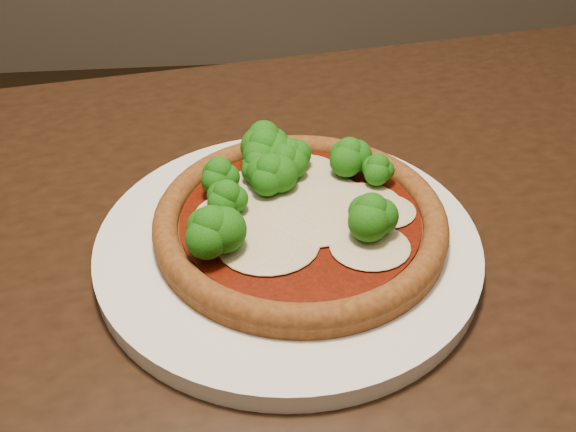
{
  "coord_description": "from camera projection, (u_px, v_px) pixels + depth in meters",
  "views": [
    {
      "loc": [
        0.02,
        -0.4,
        1.12
      ],
      "look_at": [
        0.06,
        0.01,
        0.79
      ],
      "focal_mm": 40.0,
      "sensor_mm": 36.0,
      "label": 1
    }
  ],
  "objects": [
    {
      "name": "dining_table",
      "position": [
        253.0,
        344.0,
        0.6
      ],
      "size": [
        1.33,
        0.97,
        0.75
      ],
      "rotation": [
        0.0,
        0.0,
        0.16
      ],
      "color": "black",
      "rests_on": "floor"
    },
    {
      "name": "pizza",
      "position": [
        294.0,
        206.0,
        0.55
      ],
      "size": [
        0.25,
        0.25,
        0.06
      ],
      "rotation": [
        0.0,
        0.0,
        -0.1
      ],
      "color": "brown",
      "rests_on": "plate"
    },
    {
      "name": "plate",
      "position": [
        288.0,
        244.0,
        0.55
      ],
      "size": [
        0.33,
        0.33,
        0.02
      ],
      "primitive_type": "cylinder",
      "color": "white",
      "rests_on": "dining_table"
    }
  ]
}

